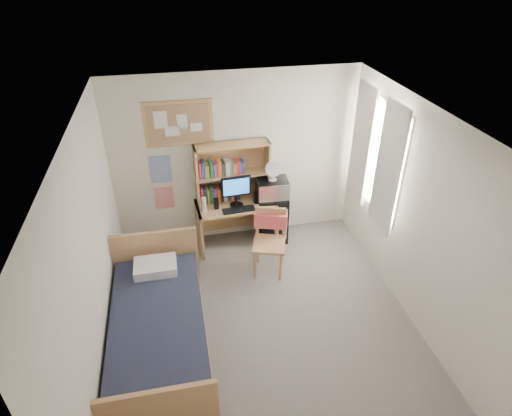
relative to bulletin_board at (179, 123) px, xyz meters
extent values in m
cube|color=gray|center=(0.78, -2.08, -1.93)|extent=(3.60, 4.20, 0.02)
cube|color=white|center=(0.78, -2.08, 0.68)|extent=(3.60, 4.20, 0.02)
cube|color=white|center=(0.78, 0.02, -0.62)|extent=(3.60, 0.04, 2.60)
cube|color=white|center=(-1.02, -2.08, -0.62)|extent=(0.04, 4.20, 2.60)
cube|color=white|center=(2.58, -2.08, -0.62)|extent=(0.04, 4.20, 2.60)
cube|color=white|center=(2.53, -0.88, -0.32)|extent=(0.10, 1.40, 1.70)
cube|color=white|center=(2.50, -1.28, -0.32)|extent=(0.04, 0.55, 1.70)
cube|color=white|center=(2.50, -0.48, -0.32)|extent=(0.04, 0.55, 1.70)
cube|color=#A57C57|center=(0.00, 0.00, 0.00)|extent=(0.94, 0.03, 0.64)
cube|color=#2A48A8|center=(-0.32, 0.01, -0.67)|extent=(0.30, 0.01, 0.42)
cube|color=red|center=(-0.32, 0.01, -1.14)|extent=(0.28, 0.01, 0.36)
cube|color=tan|center=(0.71, -0.30, -1.55)|extent=(1.20, 0.65, 0.73)
cube|color=tan|center=(1.05, -1.04, -1.44)|extent=(0.60, 0.60, 0.96)
cube|color=black|center=(1.27, -0.24, -1.53)|extent=(0.48, 0.48, 0.78)
cube|color=#1A1D2F|center=(-0.48, -2.16, -1.63)|extent=(1.05, 2.09, 0.57)
cube|color=tan|center=(0.70, -0.15, -0.75)|extent=(1.10, 0.34, 0.89)
cube|color=black|center=(0.71, -0.36, -0.96)|extent=(0.43, 0.06, 0.46)
cube|color=black|center=(0.72, -0.50, -1.18)|extent=(0.48, 0.18, 0.02)
cube|color=black|center=(0.41, -0.37, -1.11)|extent=(0.07, 0.07, 0.16)
cube|color=black|center=(1.01, -0.34, -1.10)|extent=(0.08, 0.08, 0.18)
cylinder|color=white|center=(0.24, -0.42, -1.07)|extent=(0.07, 0.07, 0.23)
cube|color=#E75857|center=(1.11, -0.85, -1.18)|extent=(0.48, 0.27, 0.22)
cube|color=#BABABF|center=(1.27, -0.26, -1.01)|extent=(0.48, 0.38, 0.27)
cylinder|color=white|center=(1.27, -0.26, -0.72)|extent=(0.26, 0.26, 0.30)
cube|color=white|center=(-0.48, -1.41, -1.29)|extent=(0.51, 0.36, 0.12)
camera|label=1|loc=(-0.09, -5.65, 2.10)|focal=30.00mm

